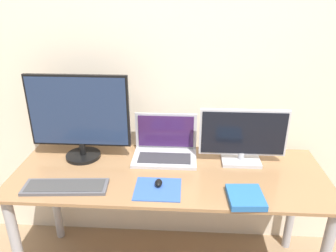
{
  "coord_description": "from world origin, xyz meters",
  "views": [
    {
      "loc": [
        0.09,
        -1.25,
        1.71
      ],
      "look_at": [
        -0.01,
        0.39,
        0.99
      ],
      "focal_mm": 35.0,
      "sensor_mm": 36.0,
      "label": 1
    }
  ],
  "objects_px": {
    "keyboard": "(66,187)",
    "book": "(246,197)",
    "monitor_left": "(79,116)",
    "mouse": "(159,183)",
    "laptop": "(165,147)",
    "monitor_right": "(243,137)"
  },
  "relations": [
    {
      "from": "monitor_right",
      "to": "keyboard",
      "type": "height_order",
      "value": "monitor_right"
    },
    {
      "from": "laptop",
      "to": "keyboard",
      "type": "distance_m",
      "value": 0.62
    },
    {
      "from": "keyboard",
      "to": "book",
      "type": "bearing_deg",
      "value": -2.79
    },
    {
      "from": "laptop",
      "to": "mouse",
      "type": "bearing_deg",
      "value": -91.98
    },
    {
      "from": "monitor_left",
      "to": "monitor_right",
      "type": "distance_m",
      "value": 0.95
    },
    {
      "from": "monitor_right",
      "to": "mouse",
      "type": "bearing_deg",
      "value": -148.26
    },
    {
      "from": "monitor_left",
      "to": "mouse",
      "type": "distance_m",
      "value": 0.61
    },
    {
      "from": "mouse",
      "to": "book",
      "type": "distance_m",
      "value": 0.44
    },
    {
      "from": "monitor_left",
      "to": "book",
      "type": "height_order",
      "value": "monitor_left"
    },
    {
      "from": "monitor_left",
      "to": "monitor_right",
      "type": "bearing_deg",
      "value": -0.0
    },
    {
      "from": "monitor_right",
      "to": "laptop",
      "type": "bearing_deg",
      "value": 174.03
    },
    {
      "from": "laptop",
      "to": "monitor_left",
      "type": "bearing_deg",
      "value": -174.56
    },
    {
      "from": "mouse",
      "to": "book",
      "type": "height_order",
      "value": "mouse"
    },
    {
      "from": "monitor_right",
      "to": "mouse",
      "type": "height_order",
      "value": "monitor_right"
    },
    {
      "from": "monitor_left",
      "to": "book",
      "type": "bearing_deg",
      "value": -22.37
    },
    {
      "from": "keyboard",
      "to": "mouse",
      "type": "xyz_separation_m",
      "value": [
        0.48,
        0.05,
        0.01
      ]
    },
    {
      "from": "monitor_left",
      "to": "monitor_right",
      "type": "xyz_separation_m",
      "value": [
        0.95,
        -0.0,
        -0.1
      ]
    },
    {
      "from": "monitor_right",
      "to": "mouse",
      "type": "distance_m",
      "value": 0.56
    },
    {
      "from": "keyboard",
      "to": "mouse",
      "type": "height_order",
      "value": "mouse"
    },
    {
      "from": "monitor_left",
      "to": "keyboard",
      "type": "relative_size",
      "value": 1.34
    },
    {
      "from": "keyboard",
      "to": "book",
      "type": "height_order",
      "value": "book"
    },
    {
      "from": "monitor_right",
      "to": "keyboard",
      "type": "bearing_deg",
      "value": -160.48
    }
  ]
}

